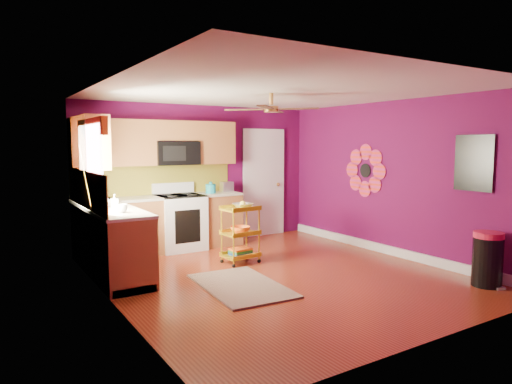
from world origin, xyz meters
TOP-DOWN VIEW (x-y plane):
  - ground at (0.00, 0.00)m, footprint 5.00×5.00m
  - room_envelope at (0.03, 0.00)m, footprint 4.54×5.04m
  - lower_cabinets at (-1.35, 1.82)m, footprint 2.81×2.31m
  - electric_range at (-0.55, 2.17)m, footprint 0.76×0.66m
  - upper_cabinetry at (-1.24, 2.17)m, footprint 2.80×2.30m
  - left_window at (-2.22, 1.05)m, footprint 0.08×1.35m
  - panel_door at (1.35, 2.47)m, footprint 0.95×0.11m
  - right_wall_art at (2.23, -0.34)m, footprint 0.04×2.74m
  - ceiling_fan at (0.00, 0.20)m, footprint 1.01×1.01m
  - shag_rug at (-0.70, -0.17)m, footprint 1.03×1.57m
  - rolling_cart at (-0.12, 0.84)m, footprint 0.56×0.43m
  - trash_can at (1.97, -1.81)m, footprint 0.44×0.45m
  - teal_kettle at (0.04, 2.16)m, footprint 0.18×0.18m
  - toaster at (0.40, 2.24)m, footprint 0.22×0.15m
  - soap_bottle_a at (-1.92, 1.14)m, footprint 0.09×0.09m
  - soap_bottle_b at (-1.99, 1.31)m, footprint 0.14×0.14m
  - counter_dish at (-1.96, 1.61)m, footprint 0.25×0.25m
  - counter_cup at (-1.95, 0.68)m, footprint 0.14×0.14m

SIDE VIEW (x-z plane):
  - ground at x=0.00m, z-range 0.00..0.00m
  - shag_rug at x=-0.70m, z-range 0.00..0.02m
  - trash_can at x=1.97m, z-range 0.00..0.70m
  - lower_cabinets at x=-1.35m, z-range -0.04..0.90m
  - electric_range at x=-0.55m, z-range -0.08..1.05m
  - rolling_cart at x=-0.12m, z-range 0.01..0.96m
  - counter_dish at x=-1.96m, z-range 0.94..1.00m
  - counter_cup at x=-1.95m, z-range 0.94..1.05m
  - teal_kettle at x=0.04m, z-range 0.92..1.13m
  - panel_door at x=1.35m, z-range -0.05..2.10m
  - soap_bottle_b at x=-1.99m, z-range 0.94..1.11m
  - toaster at x=0.40m, z-range 0.94..1.12m
  - soap_bottle_a at x=-1.92m, z-range 0.94..1.13m
  - right_wall_art at x=2.23m, z-range 0.92..1.96m
  - room_envelope at x=0.03m, z-range 0.37..2.89m
  - left_window at x=-2.22m, z-range 1.20..2.28m
  - upper_cabinetry at x=-1.24m, z-range 1.17..2.43m
  - ceiling_fan at x=0.00m, z-range 2.16..2.42m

